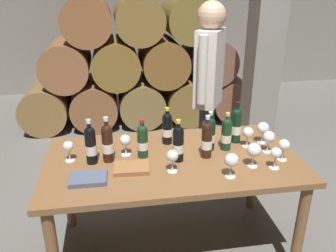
{
  "coord_description": "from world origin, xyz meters",
  "views": [
    {
      "loc": [
        -0.36,
        -2.05,
        1.89
      ],
      "look_at": [
        0.0,
        0.2,
        0.91
      ],
      "focal_mm": 37.44,
      "sensor_mm": 36.0,
      "label": 1
    }
  ],
  "objects_px": {
    "wine_bottle_0": "(226,133)",
    "wine_bottle_7": "(143,141)",
    "tasting_notebook": "(88,179)",
    "sommelier_presenting": "(209,83)",
    "wine_bottle_1": "(107,143)",
    "wine_bottle_4": "(236,125)",
    "wine_glass_5": "(263,128)",
    "wine_glass_4": "(231,161)",
    "wine_glass_8": "(276,154)",
    "wine_bottle_2": "(207,139)",
    "wine_glass_6": "(172,157)",
    "wine_bottle_8": "(167,128)",
    "wine_bottle_5": "(178,143)",
    "leather_ledger": "(131,168)",
    "wine_glass_3": "(125,141)",
    "wine_glass_7": "(68,147)",
    "wine_glass_9": "(284,146)",
    "wine_bottle_3": "(210,133)",
    "wine_glass_1": "(269,138)",
    "wine_glass_2": "(248,133)",
    "dining_table": "(173,170)",
    "wine_glass_0": "(254,150)"
  },
  "relations": [
    {
      "from": "wine_bottle_4",
      "to": "wine_glass_3",
      "type": "relative_size",
      "value": 2.06
    },
    {
      "from": "wine_glass_5",
      "to": "sommelier_presenting",
      "type": "height_order",
      "value": "sommelier_presenting"
    },
    {
      "from": "wine_bottle_2",
      "to": "wine_bottle_5",
      "type": "distance_m",
      "value": 0.2
    },
    {
      "from": "wine_bottle_7",
      "to": "wine_glass_4",
      "type": "relative_size",
      "value": 1.7
    },
    {
      "from": "wine_glass_7",
      "to": "sommelier_presenting",
      "type": "distance_m",
      "value": 1.32
    },
    {
      "from": "wine_glass_6",
      "to": "wine_glass_9",
      "type": "distance_m",
      "value": 0.75
    },
    {
      "from": "wine_glass_8",
      "to": "sommelier_presenting",
      "type": "relative_size",
      "value": 0.08
    },
    {
      "from": "wine_glass_7",
      "to": "wine_glass_9",
      "type": "bearing_deg",
      "value": -8.68
    },
    {
      "from": "wine_glass_9",
      "to": "wine_bottle_3",
      "type": "bearing_deg",
      "value": 152.05
    },
    {
      "from": "wine_glass_0",
      "to": "dining_table",
      "type": "bearing_deg",
      "value": 158.29
    },
    {
      "from": "wine_bottle_3",
      "to": "wine_glass_3",
      "type": "bearing_deg",
      "value": 179.35
    },
    {
      "from": "wine_glass_4",
      "to": "tasting_notebook",
      "type": "height_order",
      "value": "wine_glass_4"
    },
    {
      "from": "wine_glass_0",
      "to": "sommelier_presenting",
      "type": "relative_size",
      "value": 0.1
    },
    {
      "from": "sommelier_presenting",
      "to": "wine_glass_7",
      "type": "bearing_deg",
      "value": -148.7
    },
    {
      "from": "wine_glass_6",
      "to": "wine_glass_8",
      "type": "xyz_separation_m",
      "value": [
        0.65,
        -0.06,
        -0.0
      ]
    },
    {
      "from": "wine_bottle_8",
      "to": "wine_glass_6",
      "type": "bearing_deg",
      "value": -94.43
    },
    {
      "from": "wine_bottle_1",
      "to": "wine_glass_5",
      "type": "xyz_separation_m",
      "value": [
        1.11,
        0.1,
        -0.02
      ]
    },
    {
      "from": "wine_bottle_3",
      "to": "wine_glass_4",
      "type": "height_order",
      "value": "wine_bottle_3"
    },
    {
      "from": "wine_bottle_0",
      "to": "wine_bottle_2",
      "type": "bearing_deg",
      "value": -151.88
    },
    {
      "from": "tasting_notebook",
      "to": "leather_ledger",
      "type": "height_order",
      "value": "same"
    },
    {
      "from": "wine_bottle_3",
      "to": "wine_glass_1",
      "type": "bearing_deg",
      "value": -15.41
    },
    {
      "from": "dining_table",
      "to": "wine_bottle_2",
      "type": "relative_size",
      "value": 5.71
    },
    {
      "from": "tasting_notebook",
      "to": "sommelier_presenting",
      "type": "xyz_separation_m",
      "value": [
        0.99,
        0.95,
        0.27
      ]
    },
    {
      "from": "wine_bottle_5",
      "to": "wine_glass_2",
      "type": "relative_size",
      "value": 1.93
    },
    {
      "from": "wine_glass_2",
      "to": "wine_bottle_0",
      "type": "bearing_deg",
      "value": -176.28
    },
    {
      "from": "tasting_notebook",
      "to": "wine_bottle_2",
      "type": "bearing_deg",
      "value": 14.67
    },
    {
      "from": "wine_bottle_2",
      "to": "wine_glass_1",
      "type": "distance_m",
      "value": 0.44
    },
    {
      "from": "wine_glass_4",
      "to": "wine_glass_8",
      "type": "distance_m",
      "value": 0.32
    },
    {
      "from": "wine_glass_3",
      "to": "wine_glass_5",
      "type": "relative_size",
      "value": 0.93
    },
    {
      "from": "wine_bottle_8",
      "to": "wine_glass_1",
      "type": "relative_size",
      "value": 1.75
    },
    {
      "from": "wine_glass_0",
      "to": "wine_bottle_8",
      "type": "bearing_deg",
      "value": 138.48
    },
    {
      "from": "wine_bottle_4",
      "to": "wine_glass_5",
      "type": "bearing_deg",
      "value": -14.8
    },
    {
      "from": "wine_bottle_7",
      "to": "wine_bottle_8",
      "type": "xyz_separation_m",
      "value": [
        0.19,
        0.18,
        0.0
      ]
    },
    {
      "from": "wine_bottle_1",
      "to": "wine_bottle_4",
      "type": "distance_m",
      "value": 0.94
    },
    {
      "from": "wine_glass_2",
      "to": "wine_glass_4",
      "type": "xyz_separation_m",
      "value": [
        -0.25,
        -0.38,
        0.01
      ]
    },
    {
      "from": "wine_bottle_1",
      "to": "sommelier_presenting",
      "type": "height_order",
      "value": "sommelier_presenting"
    },
    {
      "from": "wine_bottle_3",
      "to": "wine_bottle_4",
      "type": "relative_size",
      "value": 0.91
    },
    {
      "from": "wine_glass_7",
      "to": "wine_glass_4",
      "type": "bearing_deg",
      "value": -20.3
    },
    {
      "from": "wine_glass_5",
      "to": "leather_ledger",
      "type": "relative_size",
      "value": 0.73
    },
    {
      "from": "wine_bottle_5",
      "to": "wine_bottle_7",
      "type": "distance_m",
      "value": 0.24
    },
    {
      "from": "wine_glass_1",
      "to": "wine_glass_3",
      "type": "bearing_deg",
      "value": 173.35
    },
    {
      "from": "wine_bottle_4",
      "to": "wine_glass_3",
      "type": "height_order",
      "value": "wine_bottle_4"
    },
    {
      "from": "wine_bottle_0",
      "to": "wine_bottle_7",
      "type": "bearing_deg",
      "value": -178.19
    },
    {
      "from": "wine_glass_7",
      "to": "wine_glass_9",
      "type": "distance_m",
      "value": 1.41
    },
    {
      "from": "wine_bottle_8",
      "to": "wine_glass_5",
      "type": "distance_m",
      "value": 0.69
    },
    {
      "from": "wine_glass_4",
      "to": "leather_ledger",
      "type": "xyz_separation_m",
      "value": [
        -0.59,
        0.18,
        -0.1
      ]
    },
    {
      "from": "wine_bottle_5",
      "to": "leather_ledger",
      "type": "xyz_separation_m",
      "value": [
        -0.31,
        -0.08,
        -0.11
      ]
    },
    {
      "from": "dining_table",
      "to": "leather_ledger",
      "type": "relative_size",
      "value": 7.73
    },
    {
      "from": "wine_bottle_0",
      "to": "sommelier_presenting",
      "type": "height_order",
      "value": "sommelier_presenting"
    },
    {
      "from": "wine_glass_0",
      "to": "tasting_notebook",
      "type": "distance_m",
      "value": 1.04
    }
  ]
}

